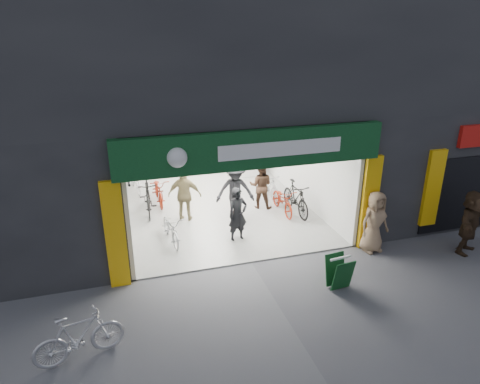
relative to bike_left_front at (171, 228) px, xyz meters
name	(u,v)px	position (x,y,z in m)	size (l,w,h in m)	color
ground	(252,263)	(1.80, -1.74, -0.42)	(60.00, 60.00, 0.00)	#56565B
building	(232,69)	(2.71, 3.24, 3.90)	(17.00, 10.27, 8.00)	#232326
bike_left_front	(171,228)	(0.00, 0.00, 0.00)	(0.56, 1.60, 0.84)	#A8A9AD
bike_left_midfront	(148,196)	(-0.42, 2.17, 0.16)	(0.54, 1.93, 1.16)	black
bike_left_midback	(159,190)	(0.00, 2.91, 0.05)	(0.62, 1.77, 0.93)	maroon
bike_left_back	(135,178)	(-0.70, 4.26, 0.11)	(0.50, 1.78, 1.07)	silver
bike_right_front	(296,198)	(4.09, 0.77, 0.12)	(0.51, 1.79, 1.08)	black
bike_right_mid	(283,200)	(3.73, 0.95, 0.01)	(0.57, 1.64, 0.86)	maroon
bike_right_back	(268,186)	(3.69, 2.20, 0.06)	(0.45, 1.61, 0.97)	#AFAFB4
parked_bike	(79,337)	(-2.23, -4.04, 0.07)	(0.46, 1.61, 0.97)	silver
customer_a	(238,215)	(1.81, -0.45, 0.37)	(0.57, 0.38, 1.57)	black
customer_b	(261,186)	(3.17, 1.51, 0.38)	(0.77, 0.60, 1.59)	#3E281C
customer_c	(235,191)	(2.15, 0.99, 0.50)	(1.18, 0.68, 1.83)	black
customer_d	(185,195)	(0.62, 1.22, 0.45)	(1.02, 0.42, 1.74)	olive
pedestrian_near	(374,222)	(5.10, -2.04, 0.43)	(0.83, 0.54, 1.70)	#907153
pedestrian_far	(470,222)	(7.47, -2.82, 0.45)	(1.62, 0.51, 1.74)	#372719
sandwich_board	(339,272)	(3.37, -3.36, 0.01)	(0.55, 0.56, 0.78)	#0F3C18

